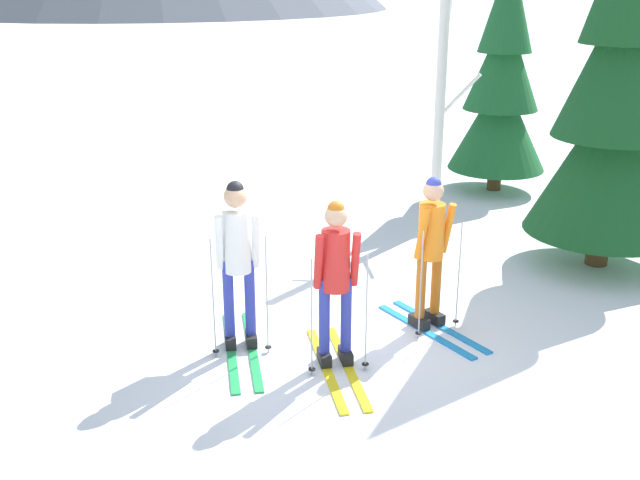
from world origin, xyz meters
TOP-DOWN VIEW (x-y plane):
  - ground_plane at (0.00, 0.00)m, footprint 400.00×400.00m
  - skier_in_white at (-0.92, 0.50)m, footprint 0.77×1.78m
  - skier_in_red at (-0.18, -0.27)m, footprint 0.72×1.74m
  - skier_in_orange at (1.12, 0.07)m, footprint 0.60×1.58m
  - pine_tree_near at (4.23, 0.73)m, footprint 2.03×2.03m
  - pine_tree_mid at (5.24, 4.31)m, footprint 1.70×1.70m
  - birch_tree_tall at (3.13, 3.02)m, footprint 0.52×0.88m

SIDE VIEW (x-z plane):
  - ground_plane at x=0.00m, z-range 0.00..0.00m
  - skier_in_red at x=-0.18m, z-range 0.08..1.80m
  - skier_in_orange at x=1.12m, z-range 0.09..1.80m
  - skier_in_white at x=-0.92m, z-range 0.12..1.93m
  - birch_tree_tall at x=3.13m, z-range 0.05..3.46m
  - pine_tree_mid at x=5.24m, z-range -0.17..3.92m
  - pine_tree_near at x=4.23m, z-range -0.21..4.69m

